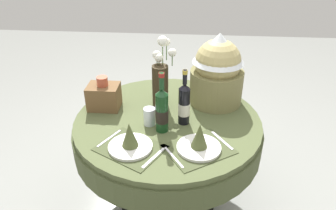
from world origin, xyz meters
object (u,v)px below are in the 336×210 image
at_px(place_setting_left, 130,141).
at_px(tumbler_near_left, 149,116).
at_px(dining_table, 168,136).
at_px(wine_bottle_left, 184,104).
at_px(woven_basket_side_left, 104,96).
at_px(wine_bottle_centre, 162,110).
at_px(gift_tub_back_right, 218,67).
at_px(flower_vase, 161,79).
at_px(place_setting_right, 199,142).

height_order(place_setting_left, tumbler_near_left, place_setting_left).
height_order(dining_table, wine_bottle_left, wine_bottle_left).
bearing_deg(tumbler_near_left, woven_basket_side_left, 151.15).
xyz_separation_m(wine_bottle_left, tumbler_near_left, (-0.21, -0.03, -0.08)).
height_order(wine_bottle_left, woven_basket_side_left, wine_bottle_left).
bearing_deg(wine_bottle_centre, place_setting_left, -129.30).
relative_size(tumbler_near_left, gift_tub_back_right, 0.23).
xyz_separation_m(place_setting_left, tumbler_near_left, (0.07, 0.25, 0.01)).
bearing_deg(tumbler_near_left, dining_table, 34.87).
xyz_separation_m(flower_vase, wine_bottle_centre, (0.04, -0.29, -0.06)).
height_order(dining_table, tumbler_near_left, tumbler_near_left).
xyz_separation_m(wine_bottle_left, wine_bottle_centre, (-0.12, -0.09, 0.01)).
relative_size(place_setting_left, gift_tub_back_right, 0.88).
bearing_deg(dining_table, gift_tub_back_right, 38.98).
distance_m(flower_vase, gift_tub_back_right, 0.37).
xyz_separation_m(place_setting_left, gift_tub_back_right, (0.48, 0.56, 0.20)).
distance_m(place_setting_left, flower_vase, 0.51).
relative_size(place_setting_left, tumbler_near_left, 3.88).
bearing_deg(gift_tub_back_right, wine_bottle_centre, -130.81).
height_order(place_setting_right, wine_bottle_centre, wine_bottle_centre).
relative_size(place_setting_left, place_setting_right, 0.99).
bearing_deg(place_setting_left, wine_bottle_left, 45.39).
bearing_deg(place_setting_right, flower_vase, 118.80).
height_order(tumbler_near_left, woven_basket_side_left, woven_basket_side_left).
bearing_deg(tumbler_near_left, place_setting_left, -106.28).
xyz_separation_m(dining_table, wine_bottle_left, (0.10, -0.04, 0.27)).
bearing_deg(place_setting_left, flower_vase, 76.02).
distance_m(dining_table, wine_bottle_centre, 0.30).
relative_size(place_setting_right, tumbler_near_left, 3.91).
distance_m(wine_bottle_left, wine_bottle_centre, 0.15).
height_order(place_setting_left, gift_tub_back_right, gift_tub_back_right).
distance_m(place_setting_right, gift_tub_back_right, 0.59).
xyz_separation_m(wine_bottle_centre, tumbler_near_left, (-0.08, 0.06, -0.08)).
height_order(dining_table, gift_tub_back_right, gift_tub_back_right).
bearing_deg(wine_bottle_centre, place_setting_right, -37.64).
distance_m(dining_table, flower_vase, 0.37).
bearing_deg(wine_bottle_left, wine_bottle_centre, -143.00).
bearing_deg(tumbler_near_left, place_setting_right, -37.09).
relative_size(dining_table, place_setting_left, 2.80).
bearing_deg(wine_bottle_left, place_setting_right, -70.40).
relative_size(dining_table, wine_bottle_centre, 3.21).
relative_size(wine_bottle_left, wine_bottle_centre, 0.95).
bearing_deg(gift_tub_back_right, dining_table, -141.02).
relative_size(wine_bottle_left, tumbler_near_left, 3.19).
relative_size(place_setting_right, wine_bottle_centre, 1.16).
bearing_deg(dining_table, wine_bottle_centre, -99.39).
relative_size(wine_bottle_centre, woven_basket_side_left, 1.68).
bearing_deg(dining_table, place_setting_right, -56.88).
distance_m(place_setting_left, tumbler_near_left, 0.26).
height_order(flower_vase, gift_tub_back_right, gift_tub_back_right).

